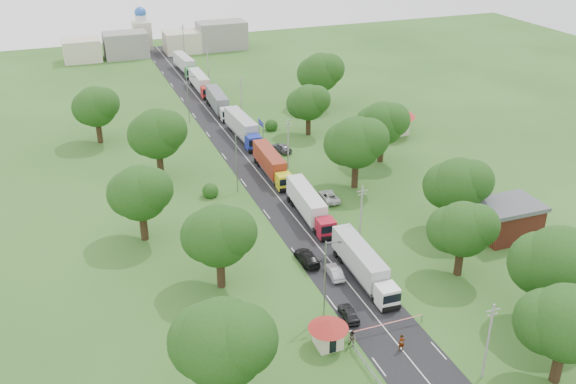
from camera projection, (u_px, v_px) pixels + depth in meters
name	position (u px, v px, depth m)	size (l,w,h in m)	color
ground	(304.00, 228.00, 92.83)	(260.00, 260.00, 0.00)	#2A511B
road	(260.00, 175.00, 109.65)	(8.00, 200.00, 0.04)	black
boom_barrier	(376.00, 327.00, 70.98)	(9.22, 0.35, 1.18)	slate
guard_booth	(328.00, 329.00, 68.57)	(4.40, 4.40, 3.45)	beige
info_sign	(261.00, 126.00, 122.59)	(0.12, 3.10, 4.10)	slate
pole_0	(488.00, 340.00, 63.07)	(1.60, 0.24, 9.00)	gray
pole_1	(361.00, 215.00, 86.62)	(1.60, 0.24, 9.00)	gray
pole_2	(288.00, 143.00, 110.17)	(1.60, 0.24, 9.00)	gray
pole_3	(241.00, 97.00, 133.72)	(1.60, 0.24, 9.00)	gray
pole_4	(208.00, 64.00, 157.27)	(1.60, 0.24, 9.00)	gray
pole_5	(184.00, 40.00, 180.82)	(1.60, 0.24, 9.00)	gray
lamp_0	(326.00, 275.00, 71.88)	(2.03, 0.22, 10.00)	slate
lamp_1	(237.00, 160.00, 101.32)	(2.03, 0.22, 10.00)	slate
lamp_2	(189.00, 97.00, 130.75)	(2.03, 0.22, 10.00)	slate
tree_0	(566.00, 322.00, 61.61)	(8.80, 8.80, 11.07)	#382616
tree_1	(559.00, 263.00, 69.97)	(9.60, 9.60, 12.05)	#382616
tree_2	(463.00, 229.00, 79.33)	(8.00, 8.00, 10.10)	#382616
tree_3	(458.00, 184.00, 89.37)	(8.80, 8.80, 11.07)	#382616
tree_4	(356.00, 142.00, 102.03)	(9.60, 9.60, 12.05)	#382616
tree_5	(382.00, 123.00, 111.87)	(8.80, 8.80, 11.07)	#382616
tree_6	(308.00, 102.00, 124.22)	(8.00, 8.00, 10.10)	#382616
tree_7	(321.00, 72.00, 139.15)	(9.60, 9.60, 12.05)	#382616
tree_9	(222.00, 342.00, 57.97)	(9.60, 9.60, 12.05)	#382616
tree_10	(218.00, 235.00, 76.63)	(8.80, 8.80, 11.07)	#382616
tree_11	(140.00, 193.00, 87.04)	(8.80, 8.80, 11.07)	#382616
tree_12	(157.00, 133.00, 105.49)	(9.60, 9.60, 12.05)	#382616
tree_13	(96.00, 106.00, 120.05)	(8.80, 8.80, 11.07)	#382616
house_brick	(508.00, 219.00, 89.78)	(8.60, 6.60, 5.20)	maroon
house_cream	(389.00, 116.00, 125.93)	(10.08, 10.08, 5.80)	beige
distant_town	(164.00, 42.00, 184.03)	(52.00, 8.00, 8.00)	gray
church	(142.00, 31.00, 188.44)	(5.00, 5.00, 12.30)	beige
truck_0	(363.00, 264.00, 80.23)	(2.87, 14.83, 4.10)	white
truck_1	(309.00, 205.00, 94.85)	(3.19, 14.74, 4.07)	#A91328
truck_2	(271.00, 164.00, 108.67)	(2.82, 14.50, 4.01)	gold
truck_3	(243.00, 127.00, 124.00)	(3.21, 15.72, 4.35)	#19299A
truck_4	(218.00, 102.00, 138.39)	(3.17, 15.14, 4.19)	silver
truck_5	(200.00, 82.00, 152.06)	(2.53, 14.51, 4.02)	red
truck_6	(185.00, 64.00, 166.77)	(3.36, 15.04, 4.15)	#2A7031
car_lane_front	(349.00, 313.00, 73.55)	(1.61, 3.99, 1.36)	black
car_lane_mid	(334.00, 272.00, 81.28)	(1.44, 4.14, 1.36)	#AAACB3
car_lane_rear	(307.00, 257.00, 84.26)	(2.13, 5.24, 1.52)	black
car_verge_near	(329.00, 196.00, 100.59)	(2.36, 5.12, 1.42)	silver
car_verge_far	(282.00, 148.00, 118.61)	(1.90, 4.73, 1.61)	#4E4F55
pedestrian_near	(402.00, 343.00, 68.38)	(0.71, 0.47, 1.96)	gray
pedestrian_booth	(352.00, 339.00, 69.03)	(0.92, 0.71, 1.89)	gray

